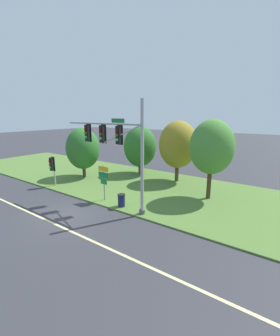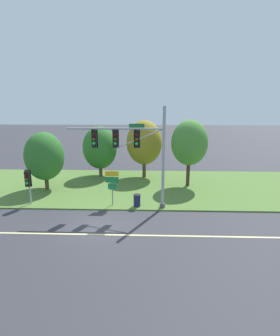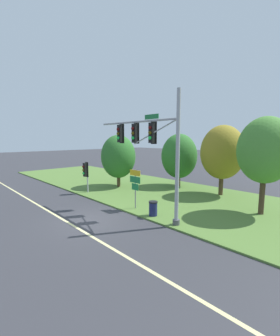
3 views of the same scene
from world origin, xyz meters
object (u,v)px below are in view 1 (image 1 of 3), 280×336
(route_sign_post, at_px, (104,177))
(tree_nearest_road, at_px, (83,149))
(trash_bin, at_px, (121,200))
(tree_behind_signpost, at_px, (178,145))
(pedestrian_signal_near_kerb, at_px, (52,166))
(traffic_signal_mast, at_px, (117,144))
(tree_mid_verge, at_px, (212,147))
(tree_left_of_mast, at_px, (140,147))

(route_sign_post, distance_m, tree_nearest_road, 7.64)
(route_sign_post, distance_m, trash_bin, 2.35)
(tree_behind_signpost, bearing_deg, route_sign_post, -106.04)
(pedestrian_signal_near_kerb, relative_size, tree_nearest_road, 0.53)
(traffic_signal_mast, distance_m, tree_mid_verge, 7.28)
(pedestrian_signal_near_kerb, height_order, tree_nearest_road, tree_nearest_road)
(traffic_signal_mast, bearing_deg, trash_bin, 41.75)
(tree_nearest_road, height_order, tree_behind_signpost, tree_behind_signpost)
(tree_behind_signpost, height_order, trash_bin, tree_behind_signpost)
(tree_behind_signpost, bearing_deg, tree_left_of_mast, 176.86)
(pedestrian_signal_near_kerb, bearing_deg, route_sign_post, 1.08)
(tree_left_of_mast, bearing_deg, tree_mid_verge, -19.37)
(tree_left_of_mast, height_order, tree_mid_verge, tree_mid_verge)
(tree_nearest_road, distance_m, tree_behind_signpost, 9.87)
(tree_left_of_mast, bearing_deg, tree_behind_signpost, -3.14)
(tree_left_of_mast, distance_m, tree_mid_verge, 9.52)
(tree_mid_verge, height_order, trash_bin, tree_mid_verge)
(pedestrian_signal_near_kerb, xyz_separation_m, tree_nearest_road, (-0.12, 3.82, 1.10))
(pedestrian_signal_near_kerb, bearing_deg, tree_left_of_mast, 64.21)
(route_sign_post, bearing_deg, trash_bin, -6.05)
(tree_mid_verge, bearing_deg, tree_nearest_road, -173.88)
(tree_behind_signpost, distance_m, trash_bin, 8.81)
(tree_behind_signpost, bearing_deg, traffic_signal_mast, -93.89)
(traffic_signal_mast, height_order, tree_mid_verge, traffic_signal_mast)
(traffic_signal_mast, xyz_separation_m, route_sign_post, (-1.73, 0.36, -2.77))
(tree_nearest_road, bearing_deg, tree_mid_verge, 6.12)
(traffic_signal_mast, bearing_deg, tree_nearest_road, 153.94)
(pedestrian_signal_near_kerb, relative_size, tree_left_of_mast, 0.52)
(pedestrian_signal_near_kerb, distance_m, route_sign_post, 6.46)
(tree_mid_verge, bearing_deg, tree_behind_signpost, 145.66)
(traffic_signal_mast, bearing_deg, tree_behind_signpost, 86.11)
(pedestrian_signal_near_kerb, xyz_separation_m, tree_behind_signpost, (8.75, 8.11, 1.74))
(route_sign_post, height_order, tree_behind_signpost, tree_behind_signpost)
(pedestrian_signal_near_kerb, bearing_deg, tree_nearest_road, 91.80)
(route_sign_post, xyz_separation_m, tree_mid_verge, (6.51, 5.10, 2.28))
(pedestrian_signal_near_kerb, xyz_separation_m, trash_bin, (8.36, -0.08, -1.48))
(tree_nearest_road, xyz_separation_m, tree_mid_verge, (13.09, 1.40, 1.07))
(route_sign_post, bearing_deg, tree_behind_signpost, 73.96)
(tree_nearest_road, distance_m, tree_left_of_mast, 6.16)
(tree_nearest_road, height_order, tree_left_of_mast, tree_left_of_mast)
(tree_mid_verge, bearing_deg, trash_bin, -130.96)
(tree_nearest_road, bearing_deg, tree_left_of_mast, 47.51)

